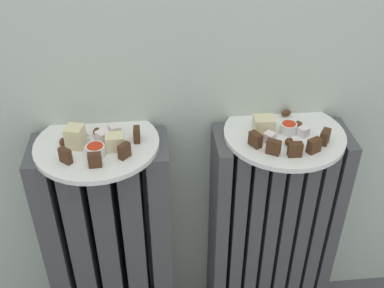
# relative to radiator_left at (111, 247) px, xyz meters

# --- Properties ---
(radiator_left) EXTENTS (0.34, 0.14, 0.66)m
(radiator_left) POSITION_rel_radiator_left_xyz_m (0.00, 0.00, 0.00)
(radiator_left) COLOR #47474C
(radiator_left) RESTS_ON ground_plane
(radiator_right) EXTENTS (0.34, 0.14, 0.66)m
(radiator_right) POSITION_rel_radiator_left_xyz_m (0.44, -0.00, -0.00)
(radiator_right) COLOR #47474C
(radiator_right) RESTS_ON ground_plane
(plate_left) EXTENTS (0.29, 0.29, 0.01)m
(plate_left) POSITION_rel_radiator_left_xyz_m (0.00, -0.00, 0.34)
(plate_left) COLOR white
(plate_left) RESTS_ON radiator_left
(plate_right) EXTENTS (0.29, 0.29, 0.01)m
(plate_right) POSITION_rel_radiator_left_xyz_m (0.44, -0.00, 0.34)
(plate_right) COLOR white
(plate_right) RESTS_ON radiator_right
(dark_cake_slice_left_0) EXTENTS (0.03, 0.03, 0.03)m
(dark_cake_slice_left_0) POSITION_rel_radiator_left_xyz_m (-0.06, -0.07, 0.36)
(dark_cake_slice_left_0) COLOR #472B19
(dark_cake_slice_left_0) RESTS_ON plate_left
(dark_cake_slice_left_1) EXTENTS (0.03, 0.02, 0.03)m
(dark_cake_slice_left_1) POSITION_rel_radiator_left_xyz_m (0.00, -0.09, 0.36)
(dark_cake_slice_left_1) COLOR #472B19
(dark_cake_slice_left_1) RESTS_ON plate_left
(dark_cake_slice_left_2) EXTENTS (0.03, 0.03, 0.03)m
(dark_cake_slice_left_2) POSITION_rel_radiator_left_xyz_m (0.07, -0.07, 0.36)
(dark_cake_slice_left_2) COLOR #472B19
(dark_cake_slice_left_2) RESTS_ON plate_left
(dark_cake_slice_left_3) EXTENTS (0.01, 0.03, 0.03)m
(dark_cake_slice_left_3) POSITION_rel_radiator_left_xyz_m (0.09, -0.00, 0.36)
(dark_cake_slice_left_3) COLOR #472B19
(dark_cake_slice_left_3) RESTS_ON plate_left
(marble_cake_slice_left_0) EXTENTS (0.05, 0.05, 0.05)m
(marble_cake_slice_left_0) POSITION_rel_radiator_left_xyz_m (-0.04, -0.01, 0.37)
(marble_cake_slice_left_0) COLOR beige
(marble_cake_slice_left_0) RESTS_ON plate_left
(marble_cake_slice_left_1) EXTENTS (0.04, 0.04, 0.04)m
(marble_cake_slice_left_1) POSITION_rel_radiator_left_xyz_m (0.04, -0.03, 0.36)
(marble_cake_slice_left_1) COLOR beige
(marble_cake_slice_left_1) RESTS_ON plate_left
(turkish_delight_left_0) EXTENTS (0.04, 0.04, 0.03)m
(turkish_delight_left_0) POSITION_rel_radiator_left_xyz_m (0.01, 0.00, 0.36)
(turkish_delight_left_0) COLOR white
(turkish_delight_left_0) RESTS_ON plate_left
(turkish_delight_left_1) EXTENTS (0.03, 0.03, 0.02)m
(turkish_delight_left_1) POSITION_rel_radiator_left_xyz_m (0.04, 0.03, 0.36)
(turkish_delight_left_1) COLOR white
(turkish_delight_left_1) RESTS_ON plate_left
(medjool_date_left_0) EXTENTS (0.02, 0.03, 0.02)m
(medjool_date_left_0) POSITION_rel_radiator_left_xyz_m (-0.07, -0.00, 0.36)
(medjool_date_left_0) COLOR #4C2814
(medjool_date_left_0) RESTS_ON plate_left
(medjool_date_left_1) EXTENTS (0.02, 0.03, 0.02)m
(medjool_date_left_1) POSITION_rel_radiator_left_xyz_m (-0.00, 0.03, 0.36)
(medjool_date_left_1) COLOR #4C2814
(medjool_date_left_1) RESTS_ON plate_left
(medjool_date_left_2) EXTENTS (0.03, 0.02, 0.01)m
(medjool_date_left_2) POSITION_rel_radiator_left_xyz_m (-0.05, 0.05, 0.35)
(medjool_date_left_2) COLOR #4C2814
(medjool_date_left_2) RESTS_ON plate_left
(jam_bowl_left) EXTENTS (0.04, 0.04, 0.03)m
(jam_bowl_left) POSITION_rel_radiator_left_xyz_m (0.00, -0.05, 0.36)
(jam_bowl_left) COLOR white
(jam_bowl_left) RESTS_ON plate_left
(dark_cake_slice_right_0) EXTENTS (0.03, 0.04, 0.03)m
(dark_cake_slice_right_0) POSITION_rel_radiator_left_xyz_m (0.36, -0.05, 0.36)
(dark_cake_slice_right_0) COLOR #472B19
(dark_cake_slice_right_0) RESTS_ON plate_right
(dark_cake_slice_right_1) EXTENTS (0.04, 0.03, 0.03)m
(dark_cake_slice_right_1) POSITION_rel_radiator_left_xyz_m (0.39, -0.08, 0.36)
(dark_cake_slice_right_1) COLOR #472B19
(dark_cake_slice_right_1) RESTS_ON plate_right
(dark_cake_slice_right_2) EXTENTS (0.03, 0.02, 0.03)m
(dark_cake_slice_right_2) POSITION_rel_radiator_left_xyz_m (0.44, -0.09, 0.36)
(dark_cake_slice_right_2) COLOR #472B19
(dark_cake_slice_right_2) RESTS_ON plate_right
(dark_cake_slice_right_3) EXTENTS (0.04, 0.03, 0.03)m
(dark_cake_slice_right_3) POSITION_rel_radiator_left_xyz_m (0.48, -0.08, 0.36)
(dark_cake_slice_right_3) COLOR #472B19
(dark_cake_slice_right_3) RESTS_ON plate_right
(dark_cake_slice_right_4) EXTENTS (0.03, 0.03, 0.03)m
(dark_cake_slice_right_4) POSITION_rel_radiator_left_xyz_m (0.52, -0.05, 0.36)
(dark_cake_slice_right_4) COLOR #472B19
(dark_cake_slice_right_4) RESTS_ON plate_right
(marble_cake_slice_right_0) EXTENTS (0.05, 0.04, 0.04)m
(marble_cake_slice_right_0) POSITION_rel_radiator_left_xyz_m (0.39, 0.00, 0.37)
(marble_cake_slice_right_0) COLOR beige
(marble_cake_slice_right_0) RESTS_ON plate_right
(turkish_delight_right_0) EXTENTS (0.03, 0.03, 0.02)m
(turkish_delight_right_0) POSITION_rel_radiator_left_xyz_m (0.39, -0.03, 0.36)
(turkish_delight_right_0) COLOR white
(turkish_delight_right_0) RESTS_ON plate_right
(turkish_delight_right_1) EXTENTS (0.03, 0.03, 0.02)m
(turkish_delight_right_1) POSITION_rel_radiator_left_xyz_m (0.48, -0.02, 0.36)
(turkish_delight_right_1) COLOR white
(turkish_delight_right_1) RESTS_ON plate_right
(medjool_date_right_0) EXTENTS (0.03, 0.03, 0.02)m
(medjool_date_right_0) POSITION_rel_radiator_left_xyz_m (0.44, -0.05, 0.36)
(medjool_date_right_0) COLOR #4C2814
(medjool_date_right_0) RESTS_ON plate_right
(medjool_date_right_1) EXTENTS (0.03, 0.02, 0.02)m
(medjool_date_right_1) POSITION_rel_radiator_left_xyz_m (0.46, 0.07, 0.36)
(medjool_date_right_1) COLOR #4C2814
(medjool_date_right_1) RESTS_ON plate_right
(medjool_date_right_2) EXTENTS (0.02, 0.03, 0.02)m
(medjool_date_right_2) POSITION_rel_radiator_left_xyz_m (0.48, 0.02, 0.35)
(medjool_date_right_2) COLOR #4C2814
(medjool_date_right_2) RESTS_ON plate_right
(jam_bowl_right) EXTENTS (0.04, 0.04, 0.03)m
(jam_bowl_right) POSITION_rel_radiator_left_xyz_m (0.45, -0.00, 0.36)
(jam_bowl_right) COLOR white
(jam_bowl_right) RESTS_ON plate_right
(fork) EXTENTS (0.06, 0.10, 0.00)m
(fork) POSITION_rel_radiator_left_xyz_m (-0.02, 0.00, 0.35)
(fork) COLOR #B7B7BC
(fork) RESTS_ON plate_left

